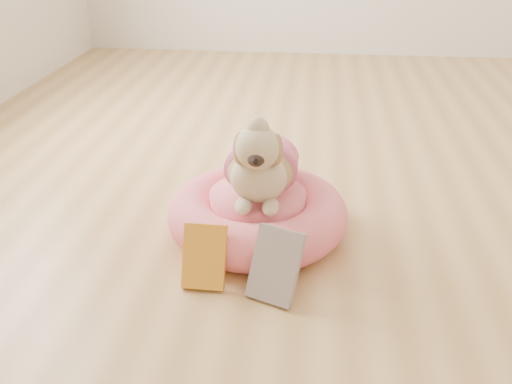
# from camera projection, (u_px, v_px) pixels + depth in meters

# --- Properties ---
(floor) EXTENTS (4.50, 4.50, 0.00)m
(floor) POSITION_uv_depth(u_px,v_px,m) (378.00, 189.00, 2.22)
(floor) COLOR #B1834A
(floor) RESTS_ON ground
(pet_bed) EXTENTS (0.59, 0.59, 0.15)m
(pet_bed) POSITION_uv_depth(u_px,v_px,m) (258.00, 214.00, 1.89)
(pet_bed) COLOR #E75A70
(pet_bed) RESTS_ON floor
(dog) EXTENTS (0.29, 0.42, 0.30)m
(dog) POSITION_uv_depth(u_px,v_px,m) (261.00, 149.00, 1.78)
(dog) COLOR brown
(dog) RESTS_ON pet_bed
(book_yellow) EXTENTS (0.12, 0.11, 0.18)m
(book_yellow) POSITION_uv_depth(u_px,v_px,m) (204.00, 257.00, 1.63)
(book_yellow) COLOR yellow
(book_yellow) RESTS_ON floor
(book_white) EXTENTS (0.17, 0.15, 0.20)m
(book_white) POSITION_uv_depth(u_px,v_px,m) (275.00, 265.00, 1.57)
(book_white) COLOR white
(book_white) RESTS_ON floor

